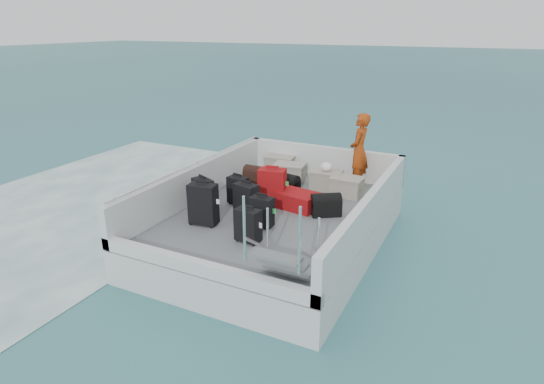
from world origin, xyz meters
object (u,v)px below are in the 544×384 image
at_px(suitcase_7, 262,212).
at_px(suitcase_6, 248,226).
at_px(crate_0, 280,165).
at_px(crate_1, 290,173).
at_px(crate_3, 346,187).
at_px(suitcase_0, 203,205).
at_px(passenger, 359,151).
at_px(suitcase_1, 203,196).
at_px(suitcase_4, 246,201).
at_px(crate_2, 326,181).
at_px(suitcase_2, 238,191).
at_px(suitcase_8, 297,200).
at_px(suitcase_5, 272,187).

bearing_deg(suitcase_7, suitcase_6, -83.65).
height_order(crate_0, crate_1, crate_0).
relative_size(crate_1, crate_3, 1.04).
xyz_separation_m(suitcase_0, crate_0, (-0.06, 3.20, -0.17)).
distance_m(suitcase_7, passenger, 2.91).
relative_size(suitcase_1, suitcase_4, 1.00).
bearing_deg(suitcase_4, suitcase_7, -14.17).
relative_size(suitcase_7, crate_3, 0.90).
distance_m(crate_0, crate_2, 1.45).
bearing_deg(suitcase_6, suitcase_4, 127.27).
distance_m(crate_0, passenger, 1.98).
xyz_separation_m(suitcase_2, crate_3, (1.74, 1.38, -0.09)).
bearing_deg(suitcase_1, suitcase_2, 82.85).
xyz_separation_m(suitcase_8, crate_0, (-1.21, 1.79, 0.04)).
xyz_separation_m(suitcase_4, crate_3, (1.27, 1.87, -0.14)).
bearing_deg(crate_1, crate_2, -6.67).
bearing_deg(crate_3, suitcase_4, -124.29).
distance_m(suitcase_1, passenger, 3.41).
relative_size(suitcase_4, crate_0, 0.98).
xyz_separation_m(crate_1, passenger, (1.44, 0.33, 0.60)).
height_order(suitcase_5, crate_3, suitcase_5).
relative_size(suitcase_8, crate_3, 1.31).
bearing_deg(suitcase_5, passenger, 42.14).
height_order(suitcase_2, suitcase_7, suitcase_2).
bearing_deg(suitcase_0, suitcase_4, 40.50).
height_order(suitcase_5, suitcase_8, suitcase_5).
height_order(suitcase_2, crate_3, suitcase_2).
bearing_deg(crate_3, suitcase_1, -136.90).
height_order(suitcase_5, crate_1, suitcase_5).
height_order(suitcase_0, crate_0, suitcase_0).
height_order(suitcase_4, suitcase_5, suitcase_5).
height_order(suitcase_0, suitcase_5, suitcase_0).
distance_m(suitcase_2, crate_2, 1.99).
bearing_deg(crate_1, suitcase_2, -101.44).
bearing_deg(crate_0, suitcase_6, -72.72).
height_order(suitcase_0, suitcase_7, suitcase_0).
relative_size(suitcase_0, crate_1, 1.18).
xyz_separation_m(suitcase_4, crate_2, (0.76, 2.06, -0.13)).
bearing_deg(crate_3, passenger, 86.18).
height_order(suitcase_2, suitcase_6, suitcase_6).
relative_size(suitcase_4, passenger, 0.40).
distance_m(suitcase_2, suitcase_4, 0.67).
bearing_deg(suitcase_8, suitcase_1, 131.94).
height_order(suitcase_7, crate_0, suitcase_7).
distance_m(suitcase_2, crate_0, 2.13).
distance_m(crate_3, passenger, 0.87).
xyz_separation_m(suitcase_1, suitcase_7, (1.28, -0.12, -0.05)).
relative_size(suitcase_0, suitcase_8, 0.94).
xyz_separation_m(suitcase_6, crate_0, (-1.07, 3.45, -0.08)).
xyz_separation_m(suitcase_2, crate_1, (0.34, 1.67, -0.09)).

